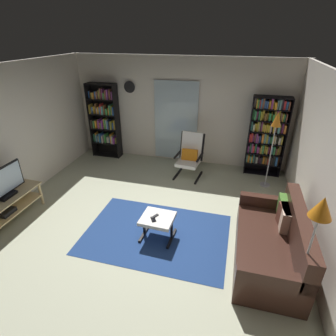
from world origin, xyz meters
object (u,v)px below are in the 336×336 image
object	(u,v)px
ottoman	(158,221)
floor_lamp_by_sofa	(319,218)
bookshelf_near_tv	(105,119)
television	(3,184)
bookshelf_near_sofa	(267,134)
cell_phone	(153,219)
lounge_armchair	(190,154)
tv_remote	(155,216)
leather_sofa	(273,243)
tv_stand	(8,205)
wall_clock	(130,87)
floor_lamp_by_shelf	(276,128)

from	to	relation	value
ottoman	floor_lamp_by_sofa	bearing A→B (deg)	-21.51
bookshelf_near_tv	television	bearing A→B (deg)	-97.19
bookshelf_near_sofa	cell_phone	size ratio (longest dim) A/B	13.15
lounge_armchair	tv_remote	xyz separation A→B (m)	(-0.14, -2.30, -0.12)
lounge_armchair	tv_remote	size ratio (longest dim) A/B	7.10
bookshelf_near_tv	leather_sofa	distance (m)	5.06
television	tv_remote	size ratio (longest dim) A/B	6.04
bookshelf_near_tv	bookshelf_near_sofa	world-z (taller)	bookshelf_near_tv
television	tv_stand	bearing A→B (deg)	-95.56
leather_sofa	floor_lamp_by_sofa	world-z (taller)	floor_lamp_by_sofa
leather_sofa	tv_remote	world-z (taller)	leather_sofa
ottoman	wall_clock	xyz separation A→B (m)	(-1.62, 3.02, 1.52)
tv_stand	lounge_armchair	bearing A→B (deg)	42.49
bookshelf_near_sofa	floor_lamp_by_sofa	distance (m)	3.67
television	wall_clock	world-z (taller)	wall_clock
tv_remote	lounge_armchair	bearing A→B (deg)	115.63
leather_sofa	wall_clock	xyz separation A→B (m)	(-3.40, 3.06, 1.54)
bookshelf_near_sofa	ottoman	size ratio (longest dim) A/B	3.41
lounge_armchair	floor_lamp_by_sofa	size ratio (longest dim) A/B	0.63
television	bookshelf_near_tv	distance (m)	3.13
television	bookshelf_near_sofa	bearing A→B (deg)	34.78
television	lounge_armchair	xyz separation A→B (m)	(2.79, 2.53, -0.21)
bookshelf_near_tv	tv_remote	distance (m)	3.70
leather_sofa	cell_phone	bearing A→B (deg)	-178.65
cell_phone	floor_lamp_by_shelf	xyz separation A→B (m)	(1.87, 2.32, 0.94)
leather_sofa	cell_phone	xyz separation A→B (m)	(-1.83, -0.04, 0.09)
lounge_armchair	floor_lamp_by_sofa	world-z (taller)	floor_lamp_by_sofa
leather_sofa	tv_stand	bearing A→B (deg)	-177.18
television	bookshelf_near_tv	bearing A→B (deg)	82.81
tv_remote	floor_lamp_by_shelf	xyz separation A→B (m)	(1.87, 2.25, 0.93)
tv_stand	bookshelf_near_sofa	world-z (taller)	bookshelf_near_sofa
floor_lamp_by_shelf	bookshelf_near_sofa	bearing A→B (deg)	97.73
bookshelf_near_tv	cell_phone	size ratio (longest dim) A/B	13.85
bookshelf_near_tv	bookshelf_near_sofa	bearing A→B (deg)	-0.07
bookshelf_near_tv	floor_lamp_by_shelf	world-z (taller)	bookshelf_near_tv
leather_sofa	floor_lamp_by_sofa	xyz separation A→B (m)	(0.22, -0.75, 1.05)
tv_stand	cell_phone	bearing A→B (deg)	3.84
tv_stand	television	xyz separation A→B (m)	(0.00, 0.02, 0.42)
bookshelf_near_tv	ottoman	bearing A→B (deg)	-51.09
floor_lamp_by_shelf	floor_lamp_by_sofa	bearing A→B (deg)	-86.75
cell_phone	floor_lamp_by_shelf	size ratio (longest dim) A/B	0.08
wall_clock	floor_lamp_by_sofa	bearing A→B (deg)	-46.48
bookshelf_near_sofa	wall_clock	size ratio (longest dim) A/B	6.35
lounge_armchair	bookshelf_near_tv	bearing A→B (deg)	166.87
cell_phone	bookshelf_near_sofa	bearing A→B (deg)	28.25
ottoman	floor_lamp_by_sofa	distance (m)	2.38
tv_remote	cell_phone	size ratio (longest dim) A/B	1.03
television	tv_remote	xyz separation A→B (m)	(2.65, 0.23, -0.33)
wall_clock	bookshelf_near_tv	bearing A→B (deg)	-166.47
tv_stand	lounge_armchair	distance (m)	3.79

